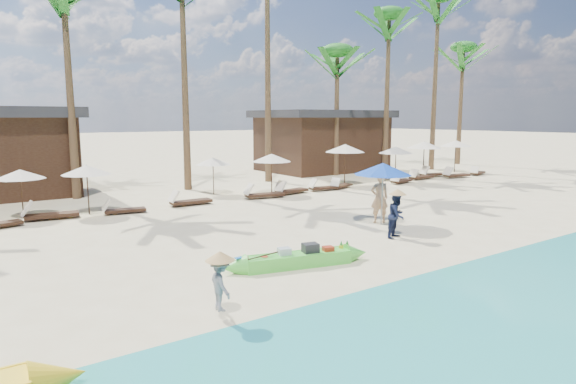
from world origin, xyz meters
TOP-DOWN VIEW (x-y plane):
  - ground at (0.00, 0.00)m, footprint 240.00×240.00m
  - wet_sand_strip at (0.00, -5.00)m, footprint 240.00×4.50m
  - green_canoe at (-0.85, -0.24)m, footprint 4.43×1.33m
  - tourist at (4.63, 2.33)m, footprint 0.79×0.67m
  - vendor_green at (3.50, 0.43)m, footprint 0.86×0.76m
  - vendor_yellow at (-3.98, -2.09)m, footprint 0.43×0.69m
  - blue_umbrella at (4.52, 2.09)m, footprint 2.05×2.05m
  - resort_parasol_4 at (-5.97, 10.65)m, footprint 1.81×1.81m
  - lounger_4_right at (-5.26, 9.72)m, footprint 2.01×0.82m
  - resort_parasol_5 at (-3.74, 9.95)m, footprint 1.91×1.91m
  - lounger_5_left at (-2.64, 9.29)m, footprint 1.70×0.76m
  - resort_parasol_6 at (2.55, 11.74)m, footprint 1.79×1.79m
  - lounger_6_left at (0.26, 9.53)m, footprint 1.89×0.60m
  - lounger_6_right at (3.90, 9.32)m, footprint 2.02×0.97m
  - resort_parasol_7 at (4.95, 10.09)m, footprint 1.97×1.97m
  - lounger_7_left at (5.70, 9.59)m, footprint 1.96×0.85m
  - lounger_7_right at (7.80, 9.60)m, footprint 1.77×0.82m
  - resort_parasol_8 at (10.16, 10.56)m, footprint 2.25×2.25m
  - lounger_8_left at (9.08, 9.64)m, footprint 1.72×1.02m
  - resort_parasol_9 at (13.57, 9.90)m, footprint 2.05×2.05m
  - lounger_9_left at (13.29, 9.19)m, footprint 1.81×0.92m
  - lounger_9_right at (15.63, 9.75)m, footprint 1.81×0.58m
  - resort_parasol_10 at (16.92, 10.60)m, footprint 2.23×2.23m
  - lounger_10_left at (17.29, 10.20)m, footprint 1.96×0.80m
  - lounger_10_right at (18.18, 9.07)m, footprint 1.96×0.81m
  - resort_parasol_11 at (20.91, 11.17)m, footprint 2.17×2.17m
  - lounger_11_left at (20.66, 9.18)m, footprint 1.74×0.95m
  - palm_3 at (-3.36, 14.27)m, footprint 2.08×2.08m
  - palm_4 at (2.15, 14.01)m, footprint 2.08×2.08m
  - palm_6 at (12.84, 14.52)m, footprint 2.08×2.08m
  - palm_7 at (16.57, 13.68)m, footprint 2.08×2.08m
  - palm_8 at (21.07, 13.33)m, footprint 2.08×2.08m
  - palm_9 at (26.21, 14.81)m, footprint 2.08×2.08m
  - pavilion_east at (14.00, 17.50)m, footprint 8.80×6.60m

SIDE VIEW (x-z plane):
  - ground at x=0.00m, z-range 0.00..0.00m
  - wet_sand_strip at x=0.00m, z-range 0.00..0.01m
  - lounger_5_left at x=-2.64m, z-range -0.09..0.47m
  - lounger_8_left at x=9.08m, z-range -0.09..0.47m
  - lounger_11_left at x=20.66m, z-range -0.09..0.47m
  - green_canoe at x=-0.85m, z-range -0.09..0.48m
  - lounger_7_right at x=7.80m, z-range -0.10..0.48m
  - lounger_9_left at x=13.29m, z-range -0.10..0.49m
  - lounger_9_right at x=15.63m, z-range -0.10..0.51m
  - lounger_6_left at x=0.26m, z-range -0.11..0.53m
  - lounger_7_left at x=5.70m, z-range -0.11..0.54m
  - lounger_10_right at x=18.18m, z-range -0.11..0.54m
  - lounger_10_left at x=17.29m, z-range -0.11..0.54m
  - lounger_6_right at x=3.90m, z-range -0.11..0.55m
  - lounger_4_right at x=-5.26m, z-range -0.11..0.55m
  - vendor_yellow at x=-3.98m, z-range 0.18..1.22m
  - vendor_green at x=3.50m, z-range 0.00..1.46m
  - tourist at x=4.63m, z-range 0.00..1.82m
  - resort_parasol_6 at x=2.55m, z-range 0.74..2.58m
  - resort_parasol_4 at x=-5.97m, z-range 0.75..2.61m
  - resort_parasol_5 at x=-3.74m, z-range 0.79..2.76m
  - resort_parasol_7 at x=4.95m, z-range 0.81..2.84m
  - resort_parasol_9 at x=13.57m, z-range 0.85..2.95m
  - blue_umbrella at x=4.52m, z-range 0.89..3.10m
  - resort_parasol_11 at x=20.91m, z-range 0.90..3.13m
  - resort_parasol_10 at x=16.92m, z-range 0.92..3.21m
  - resort_parasol_8 at x=10.16m, z-range 0.93..3.25m
  - pavilion_east at x=14.00m, z-range 0.05..4.35m
  - palm_6 at x=12.84m, z-range 2.79..11.31m
  - palm_9 at x=26.21m, z-range 3.14..12.97m
  - palm_3 at x=-3.36m, z-range 3.32..13.83m
  - palm_7 at x=16.57m, z-range 3.46..14.53m
  - palm_4 at x=2.15m, z-range 3.60..15.30m
  - palm_8 at x=21.07m, z-range 3.83..16.53m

